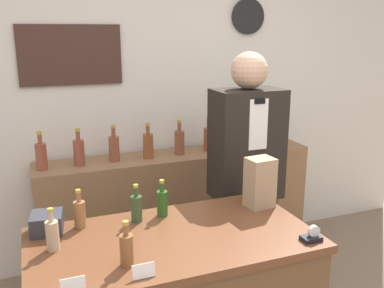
% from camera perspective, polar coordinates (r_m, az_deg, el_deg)
% --- Properties ---
extents(back_wall, '(5.20, 0.09, 2.70)m').
position_cam_1_polar(back_wall, '(3.40, -6.47, 6.58)').
color(back_wall, silver).
rests_on(back_wall, ground_plane).
extents(back_shelf, '(2.15, 0.37, 0.91)m').
position_cam_1_polar(back_shelf, '(3.47, -1.87, -8.61)').
color(back_shelf, '#8E6642').
rests_on(back_shelf, ground_plane).
extents(shopkeeper, '(0.43, 0.27, 1.72)m').
position_cam_1_polar(shopkeeper, '(2.80, 7.12, -5.74)').
color(shopkeeper, black).
rests_on(shopkeeper, ground_plane).
extents(potted_plant, '(0.32, 0.32, 0.41)m').
position_cam_1_polar(potted_plant, '(3.61, 9.00, 3.42)').
color(potted_plant, '#4C3D2D').
rests_on(potted_plant, back_shelf).
extents(paper_bag, '(0.15, 0.13, 0.27)m').
position_cam_1_polar(paper_bag, '(2.33, 9.05, -5.09)').
color(paper_bag, tan).
rests_on(paper_bag, display_counter).
extents(tape_dispenser, '(0.09, 0.06, 0.07)m').
position_cam_1_polar(tape_dispenser, '(2.05, 15.71, -11.72)').
color(tape_dispenser, black).
rests_on(tape_dispenser, display_counter).
extents(price_card_left, '(0.09, 0.02, 0.06)m').
position_cam_1_polar(price_card_left, '(1.69, -15.59, -17.69)').
color(price_card_left, white).
rests_on(price_card_left, display_counter).
extents(price_card_right, '(0.09, 0.02, 0.06)m').
position_cam_1_polar(price_card_right, '(1.73, -6.46, -16.47)').
color(price_card_right, white).
rests_on(price_card_right, display_counter).
extents(gift_box, '(0.16, 0.17, 0.09)m').
position_cam_1_polar(gift_box, '(2.16, -18.78, -9.93)').
color(gift_box, '#2D2D33').
rests_on(gift_box, display_counter).
extents(counter_bottle_0, '(0.06, 0.06, 0.19)m').
position_cam_1_polar(counter_bottle_0, '(1.98, -18.12, -11.38)').
color(counter_bottle_0, tan).
rests_on(counter_bottle_0, display_counter).
extents(counter_bottle_1, '(0.06, 0.06, 0.19)m').
position_cam_1_polar(counter_bottle_1, '(2.15, -14.75, -8.93)').
color(counter_bottle_1, '#976339').
rests_on(counter_bottle_1, display_counter).
extents(counter_bottle_2, '(0.06, 0.06, 0.19)m').
position_cam_1_polar(counter_bottle_2, '(1.79, -8.71, -13.64)').
color(counter_bottle_2, brown).
rests_on(counter_bottle_2, display_counter).
extents(counter_bottle_3, '(0.06, 0.06, 0.19)m').
position_cam_1_polar(counter_bottle_3, '(2.16, -7.41, -8.40)').
color(counter_bottle_3, '#314C2A').
rests_on(counter_bottle_3, display_counter).
extents(counter_bottle_4, '(0.06, 0.06, 0.19)m').
position_cam_1_polar(counter_bottle_4, '(2.21, -3.99, -7.76)').
color(counter_bottle_4, '#26541D').
rests_on(counter_bottle_4, display_counter).
extents(shelf_bottle_0, '(0.08, 0.08, 0.27)m').
position_cam_1_polar(shelf_bottle_0, '(3.11, -19.47, -1.44)').
color(shelf_bottle_0, brown).
rests_on(shelf_bottle_0, back_shelf).
extents(shelf_bottle_1, '(0.08, 0.08, 0.27)m').
position_cam_1_polar(shelf_bottle_1, '(3.12, -14.85, -0.99)').
color(shelf_bottle_1, brown).
rests_on(shelf_bottle_1, back_shelf).
extents(shelf_bottle_2, '(0.08, 0.08, 0.27)m').
position_cam_1_polar(shelf_bottle_2, '(3.17, -10.36, -0.48)').
color(shelf_bottle_2, brown).
rests_on(shelf_bottle_2, back_shelf).
extents(shelf_bottle_3, '(0.08, 0.08, 0.27)m').
position_cam_1_polar(shelf_bottle_3, '(3.21, -5.87, -0.13)').
color(shelf_bottle_3, brown).
rests_on(shelf_bottle_3, back_shelf).
extents(shelf_bottle_4, '(0.08, 0.08, 0.27)m').
position_cam_1_polar(shelf_bottle_4, '(3.29, -1.69, 0.33)').
color(shelf_bottle_4, brown).
rests_on(shelf_bottle_4, back_shelf).
extents(shelf_bottle_5, '(0.08, 0.08, 0.27)m').
position_cam_1_polar(shelf_bottle_5, '(3.40, 2.21, 0.80)').
color(shelf_bottle_5, brown).
rests_on(shelf_bottle_5, back_shelf).
extents(shelf_bottle_6, '(0.08, 0.08, 0.27)m').
position_cam_1_polar(shelf_bottle_6, '(3.49, 6.19, 1.06)').
color(shelf_bottle_6, brown).
rests_on(shelf_bottle_6, back_shelf).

